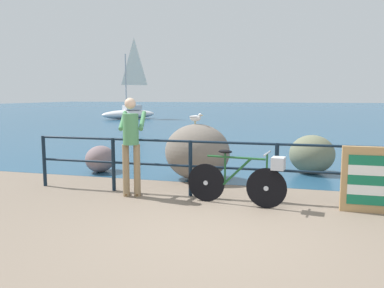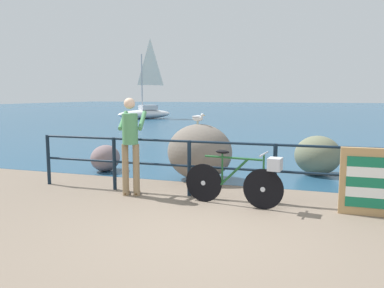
{
  "view_description": "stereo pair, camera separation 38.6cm",
  "coord_description": "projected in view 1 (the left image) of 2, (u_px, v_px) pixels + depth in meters",
  "views": [
    {
      "loc": [
        0.99,
        -4.82,
        1.83
      ],
      "look_at": [
        -0.84,
        2.14,
        0.9
      ],
      "focal_mm": 35.71,
      "sensor_mm": 36.0,
      "label": 1
    },
    {
      "loc": [
        1.36,
        -4.71,
        1.83
      ],
      "look_at": [
        -0.84,
        2.14,
        0.9
      ],
      "focal_mm": 35.71,
      "sensor_mm": 36.0,
      "label": 2
    }
  ],
  "objects": [
    {
      "name": "promenade_railing",
      "position": [
        232.0,
        163.0,
        6.7
      ],
      "size": [
        7.69,
        0.07,
        1.02
      ],
      "color": "black",
      "rests_on": "ground_plane"
    },
    {
      "name": "sea_surface",
      "position": [
        285.0,
        109.0,
        50.95
      ],
      "size": [
        120.0,
        90.0,
        0.01
      ],
      "primitive_type": "cube",
      "color": "navy",
      "rests_on": "ground_plane"
    },
    {
      "name": "folded_deckchair_stack",
      "position": [
        370.0,
        180.0,
        5.92
      ],
      "size": [
        0.84,
        0.1,
        1.04
      ],
      "color": "tan",
      "rests_on": "ground_plane"
    },
    {
      "name": "breakwater_boulder_main",
      "position": [
        197.0,
        152.0,
        8.25
      ],
      "size": [
        1.41,
        1.16,
        1.21
      ],
      "color": "slate",
      "rests_on": "ground"
    },
    {
      "name": "ground_plane",
      "position": [
        276.0,
        125.0,
        24.3
      ],
      "size": [
        120.0,
        120.0,
        0.1
      ],
      "primitive_type": "cube",
      "color": "#756656"
    },
    {
      "name": "sailboat",
      "position": [
        129.0,
        110.0,
        29.27
      ],
      "size": [
        3.79,
        4.23,
        6.16
      ],
      "rotation": [
        0.0,
        0.0,
        4.03
      ],
      "color": "white",
      "rests_on": "sea_surface"
    },
    {
      "name": "seagull",
      "position": [
        195.0,
        118.0,
        8.17
      ],
      "size": [
        0.34,
        0.18,
        0.23
      ],
      "rotation": [
        0.0,
        0.0,
        6.02
      ],
      "color": "gold",
      "rests_on": "breakwater_boulder_main"
    },
    {
      "name": "bicycle",
      "position": [
        244.0,
        178.0,
        6.3
      ],
      "size": [
        1.69,
        0.48,
        0.92
      ],
      "rotation": [
        0.0,
        0.0,
        -0.13
      ],
      "color": "black",
      "rests_on": "ground_plane"
    },
    {
      "name": "breakwater_boulder_right",
      "position": [
        312.0,
        154.0,
        8.95
      ],
      "size": [
        1.04,
        0.95,
        0.9
      ],
      "color": "#6F7459",
      "rests_on": "ground"
    },
    {
      "name": "person_at_railing",
      "position": [
        131.0,
        142.0,
        6.83
      ],
      "size": [
        0.55,
        0.67,
        1.78
      ],
      "rotation": [
        0.0,
        0.0,
        1.82
      ],
      "color": "#8C7251",
      "rests_on": "ground_plane"
    },
    {
      "name": "breakwater_boulder_left",
      "position": [
        100.0,
        159.0,
        9.11
      ],
      "size": [
        0.65,
        0.83,
        0.63
      ],
      "color": "slate",
      "rests_on": "ground"
    }
  ]
}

